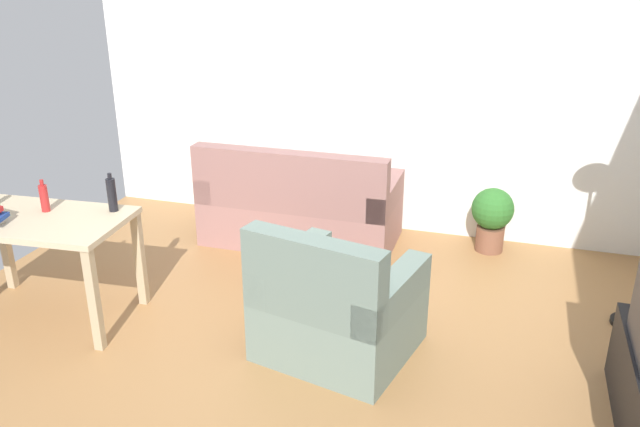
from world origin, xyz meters
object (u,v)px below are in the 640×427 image
at_px(desk, 39,232).
at_px(potted_plant, 492,215).
at_px(bottle_dark, 112,194).
at_px(couch, 299,210).
at_px(armchair, 335,309).
at_px(bottle_red, 44,198).

height_order(desk, potted_plant, desk).
xyz_separation_m(desk, bottle_dark, (0.43, 0.26, 0.23)).
xyz_separation_m(couch, bottle_dark, (-0.86, -1.48, 0.57)).
bearing_deg(armchair, potted_plant, -101.59).
bearing_deg(armchair, couch, -51.23).
height_order(bottle_red, bottle_dark, bottle_dark).
xyz_separation_m(potted_plant, bottle_dark, (-2.51, -1.80, 0.55)).
height_order(couch, bottle_red, bottle_red).
distance_m(desk, bottle_dark, 0.55).
relative_size(armchair, bottle_red, 4.62).
relative_size(couch, armchair, 1.60).
relative_size(potted_plant, bottle_dark, 2.08).
bearing_deg(bottle_red, bottle_dark, 17.73).
bearing_deg(desk, bottle_dark, 26.96).
bearing_deg(bottle_dark, potted_plant, 35.63).
relative_size(desk, bottle_red, 5.44).
bearing_deg(potted_plant, armchair, -114.23).
xyz_separation_m(couch, bottle_red, (-1.30, -1.63, 0.55)).
distance_m(couch, bottle_dark, 1.81).
relative_size(desk, armchair, 1.18).
bearing_deg(couch, armchair, 116.13).
relative_size(desk, bottle_dark, 4.55).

